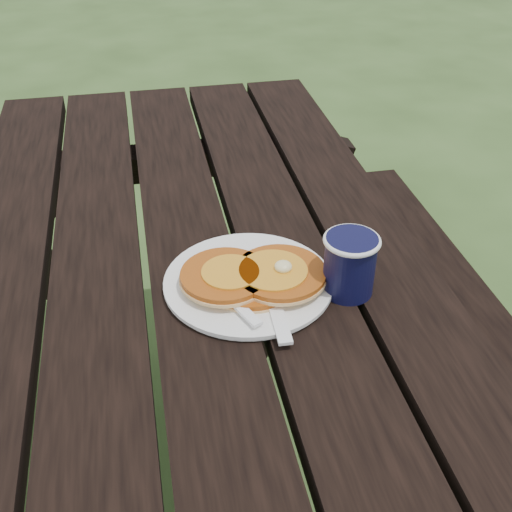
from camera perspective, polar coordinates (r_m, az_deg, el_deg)
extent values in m
cube|color=black|center=(0.94, -4.64, -6.07)|extent=(0.75, 1.80, 0.04)
cube|color=black|center=(1.31, 21.44, -12.36)|extent=(0.25, 1.80, 0.04)
cylinder|color=white|center=(0.97, -0.68, -2.40)|extent=(0.32, 0.32, 0.01)
cylinder|color=#B55414|center=(0.96, -0.35, -2.28)|extent=(0.13, 0.13, 0.01)
cylinder|color=#B55414|center=(0.95, -2.80, -1.76)|extent=(0.13, 0.13, 0.01)
cylinder|color=#B55414|center=(0.95, 2.16, -1.55)|extent=(0.14, 0.14, 0.01)
cylinder|color=#C37E1B|center=(0.95, 1.54, -1.23)|extent=(0.10, 0.10, 0.00)
ellipsoid|color=#F4E59E|center=(0.95, 2.43, -0.95)|extent=(0.03, 0.03, 0.02)
cube|color=white|center=(0.92, 1.59, -4.06)|extent=(0.03, 0.18, 0.00)
cylinder|color=black|center=(0.95, 8.31, -0.80)|extent=(0.08, 0.08, 0.09)
torus|color=white|center=(0.92, 8.54, 1.38)|extent=(0.08, 0.08, 0.01)
cylinder|color=black|center=(0.92, 8.53, 1.27)|extent=(0.07, 0.07, 0.01)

